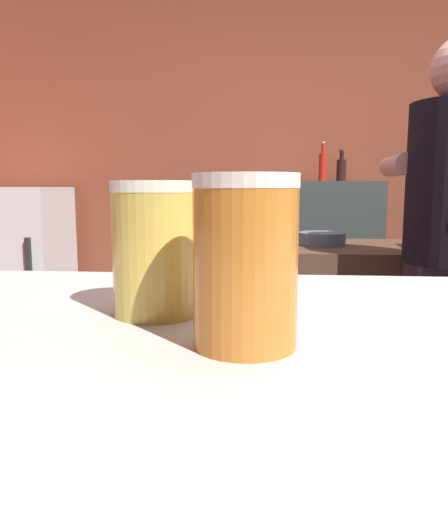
# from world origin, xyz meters

# --- Properties ---
(wall_back) EXTENTS (5.20, 0.10, 2.70)m
(wall_back) POSITION_xyz_m (0.00, 2.20, 1.35)
(wall_back) COLOR brown
(wall_back) RESTS_ON ground
(prep_counter) EXTENTS (2.10, 0.60, 0.89)m
(prep_counter) POSITION_xyz_m (0.35, 0.79, 0.44)
(prep_counter) COLOR #4F3729
(prep_counter) RESTS_ON ground
(back_shelf) EXTENTS (0.83, 0.36, 1.19)m
(back_shelf) POSITION_xyz_m (-0.01, 1.92, 0.59)
(back_shelf) COLOR #363F3F
(back_shelf) RESTS_ON ground
(mini_fridge) EXTENTS (0.60, 0.58, 1.15)m
(mini_fridge) POSITION_xyz_m (-2.05, 1.75, 0.57)
(mini_fridge) COLOR silver
(mini_fridge) RESTS_ON ground
(mixing_bowl) EXTENTS (0.21, 0.21, 0.06)m
(mixing_bowl) POSITION_xyz_m (-0.12, 0.79, 0.92)
(mixing_bowl) COLOR slate
(mixing_bowl) RESTS_ON prep_counter
(pint_glass_near) EXTENTS (0.08, 0.08, 0.13)m
(pint_glass_near) POSITION_xyz_m (-0.39, -1.08, 1.09)
(pint_glass_near) COLOR #C9762A
(pint_glass_near) RESTS_ON bar_counter
(pint_glass_far) EXTENTS (0.08, 0.08, 0.12)m
(pint_glass_far) POSITION_xyz_m (-0.48, -1.00, 1.09)
(pint_glass_far) COLOR gold
(pint_glass_far) RESTS_ON bar_counter
(bottle_hot_sauce) EXTENTS (0.06, 0.06, 0.22)m
(bottle_hot_sauce) POSITION_xyz_m (0.15, 2.01, 1.27)
(bottle_hot_sauce) COLOR black
(bottle_hot_sauce) RESTS_ON back_shelf
(bottle_soy) EXTENTS (0.05, 0.05, 0.27)m
(bottle_soy) POSITION_xyz_m (0.02, 1.99, 1.29)
(bottle_soy) COLOR red
(bottle_soy) RESTS_ON back_shelf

